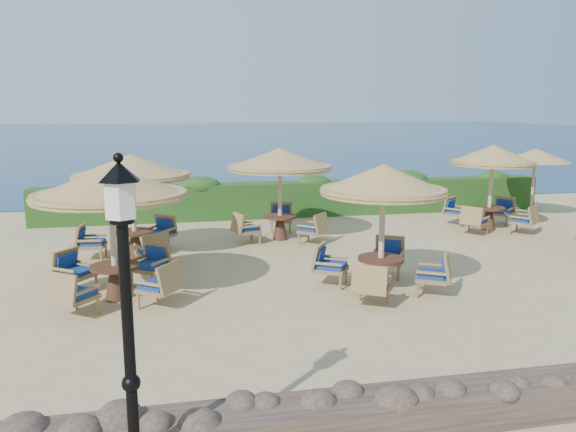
{
  "coord_description": "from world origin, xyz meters",
  "views": [
    {
      "loc": [
        -4.32,
        -11.93,
        3.77
      ],
      "look_at": [
        -1.77,
        0.6,
        1.3
      ],
      "focal_mm": 35.0,
      "sensor_mm": 36.0,
      "label": 1
    }
  ],
  "objects_px": {
    "cafe_set_4": "(280,173)",
    "cafe_set_5": "(492,174)",
    "cafe_set_3": "(132,183)",
    "lamp_post": "(129,348)",
    "extra_parasol": "(536,155)",
    "cafe_set_1": "(383,207)",
    "cafe_set_0": "(111,207)"
  },
  "relations": [
    {
      "from": "cafe_set_5",
      "to": "cafe_set_4",
      "type": "bearing_deg",
      "value": -179.45
    },
    {
      "from": "cafe_set_1",
      "to": "cafe_set_3",
      "type": "bearing_deg",
      "value": 144.79
    },
    {
      "from": "cafe_set_3",
      "to": "cafe_set_0",
      "type": "bearing_deg",
      "value": -93.3
    },
    {
      "from": "lamp_post",
      "to": "cafe_set_1",
      "type": "xyz_separation_m",
      "value": [
        4.63,
        5.56,
        0.21
      ]
    },
    {
      "from": "cafe_set_3",
      "to": "lamp_post",
      "type": "bearing_deg",
      "value": -86.44
    },
    {
      "from": "extra_parasol",
      "to": "cafe_set_1",
      "type": "relative_size",
      "value": 0.87
    },
    {
      "from": "cafe_set_4",
      "to": "cafe_set_1",
      "type": "bearing_deg",
      "value": -76.37
    },
    {
      "from": "cafe_set_4",
      "to": "cafe_set_5",
      "type": "height_order",
      "value": "same"
    },
    {
      "from": "extra_parasol",
      "to": "cafe_set_0",
      "type": "height_order",
      "value": "cafe_set_0"
    },
    {
      "from": "extra_parasol",
      "to": "cafe_set_3",
      "type": "distance_m",
      "value": 13.46
    },
    {
      "from": "cafe_set_3",
      "to": "cafe_set_4",
      "type": "xyz_separation_m",
      "value": [
        4.0,
        1.29,
        0.02
      ]
    },
    {
      "from": "extra_parasol",
      "to": "cafe_set_4",
      "type": "relative_size",
      "value": 0.8
    },
    {
      "from": "extra_parasol",
      "to": "cafe_set_3",
      "type": "xyz_separation_m",
      "value": [
        -13.17,
        -2.77,
        -0.23
      ]
    },
    {
      "from": "lamp_post",
      "to": "cafe_set_0",
      "type": "relative_size",
      "value": 1.11
    },
    {
      "from": "cafe_set_5",
      "to": "cafe_set_1",
      "type": "bearing_deg",
      "value": -137.54
    },
    {
      "from": "cafe_set_3",
      "to": "cafe_set_5",
      "type": "relative_size",
      "value": 1.1
    },
    {
      "from": "cafe_set_5",
      "to": "cafe_set_0",
      "type": "bearing_deg",
      "value": -157.44
    },
    {
      "from": "lamp_post",
      "to": "extra_parasol",
      "type": "relative_size",
      "value": 1.38
    },
    {
      "from": "lamp_post",
      "to": "cafe_set_3",
      "type": "relative_size",
      "value": 1.14
    },
    {
      "from": "extra_parasol",
      "to": "cafe_set_5",
      "type": "xyz_separation_m",
      "value": [
        -2.47,
        -1.41,
        -0.42
      ]
    },
    {
      "from": "cafe_set_1",
      "to": "cafe_set_5",
      "type": "bearing_deg",
      "value": 42.46
    },
    {
      "from": "lamp_post",
      "to": "cafe_set_3",
      "type": "distance_m",
      "value": 9.25
    },
    {
      "from": "cafe_set_0",
      "to": "cafe_set_4",
      "type": "height_order",
      "value": "same"
    },
    {
      "from": "cafe_set_3",
      "to": "cafe_set_5",
      "type": "height_order",
      "value": "same"
    },
    {
      "from": "extra_parasol",
      "to": "cafe_set_4",
      "type": "distance_m",
      "value": 9.3
    },
    {
      "from": "lamp_post",
      "to": "cafe_set_4",
      "type": "height_order",
      "value": "lamp_post"
    },
    {
      "from": "cafe_set_0",
      "to": "cafe_set_1",
      "type": "relative_size",
      "value": 1.08
    },
    {
      "from": "lamp_post",
      "to": "cafe_set_4",
      "type": "relative_size",
      "value": 1.1
    },
    {
      "from": "extra_parasol",
      "to": "cafe_set_1",
      "type": "bearing_deg",
      "value": -141.05
    },
    {
      "from": "extra_parasol",
      "to": "cafe_set_0",
      "type": "bearing_deg",
      "value": -156.04
    },
    {
      "from": "cafe_set_0",
      "to": "extra_parasol",
      "type": "bearing_deg",
      "value": 23.96
    },
    {
      "from": "cafe_set_3",
      "to": "cafe_set_4",
      "type": "height_order",
      "value": "same"
    }
  ]
}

